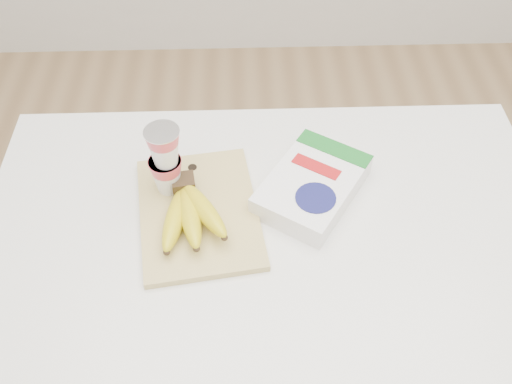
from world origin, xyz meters
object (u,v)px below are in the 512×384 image
(cutting_board, at_px, (199,212))
(yogurt_stack, at_px, (165,159))
(cereal_box, at_px, (312,186))
(table, at_px, (267,341))
(bananas, at_px, (189,212))

(cutting_board, distance_m, yogurt_stack, 0.13)
(yogurt_stack, distance_m, cereal_box, 0.32)
(table, relative_size, cutting_board, 3.65)
(table, relative_size, yogurt_stack, 7.22)
(table, distance_m, yogurt_stack, 0.61)
(yogurt_stack, bearing_deg, table, -31.05)
(table, bearing_deg, cutting_board, 156.32)
(bananas, relative_size, cereal_box, 0.69)
(table, distance_m, bananas, 0.52)
(cutting_board, relative_size, bananas, 1.60)
(cutting_board, xyz_separation_m, yogurt_stack, (-0.06, 0.06, 0.10))
(yogurt_stack, relative_size, cereal_box, 0.56)
(bananas, distance_m, yogurt_stack, 0.12)
(bananas, height_order, yogurt_stack, yogurt_stack)
(bananas, distance_m, cereal_box, 0.27)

